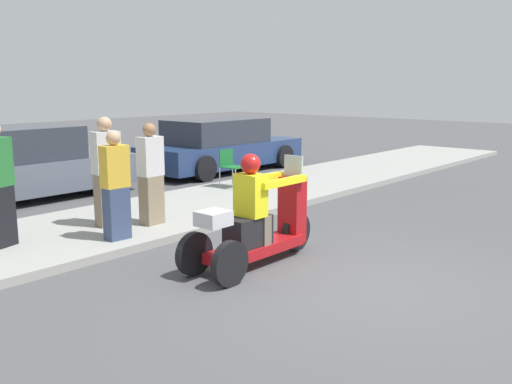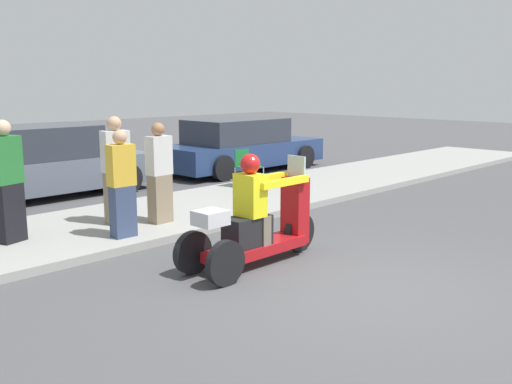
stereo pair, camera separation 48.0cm
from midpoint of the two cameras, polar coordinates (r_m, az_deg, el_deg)
The scene contains 9 objects.
ground_plane at distance 6.92m, azimuth 9.48°, elevation -9.31°, with size 60.00×60.00×0.00m, color #4C4C4F.
sidewalk_strip at distance 9.98m, azimuth -13.63°, elevation -2.84°, with size 28.00×2.80×0.12m.
motorcycle_trike at distance 7.48m, azimuth -1.79°, elevation -3.34°, with size 2.25×0.71×1.49m.
spectator_by_tree at distance 9.36m, azimuth -16.12°, elevation 1.75°, with size 0.44×0.29×1.74m.
spectator_near_curb at distance 8.51m, azimuth -15.44°, elevation 0.42°, with size 0.39×0.24×1.58m.
spectator_with_child at distance 9.30m, azimuth -11.93°, elevation 1.57°, with size 0.40×0.26×1.63m.
folding_chair_set_back at distance 12.49m, azimuth -3.68°, elevation 2.80°, with size 0.49×0.49×0.82m.
parked_car_lot_right at distance 12.76m, azimuth -23.40°, elevation 2.47°, with size 4.33×2.11×1.50m.
parked_car_lot_far at distance 15.56m, azimuth -4.43°, elevation 4.57°, with size 4.79×2.01×1.42m.
Camera 1 is at (-5.74, -3.17, 2.37)m, focal length 40.00 mm.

